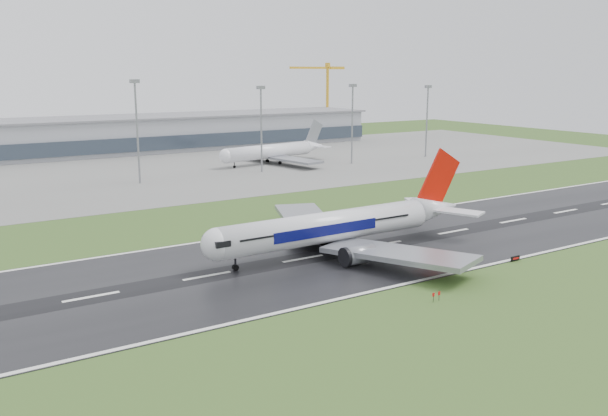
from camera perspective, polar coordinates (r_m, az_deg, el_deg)
ground at (r=133.57m, az=7.23°, el=-3.27°), size 520.00×520.00×0.00m
runway at (r=133.55m, az=7.23°, el=-3.25°), size 400.00×45.00×0.10m
apron at (r=241.48m, az=-11.85°, el=3.50°), size 400.00×130.00×0.08m
terminal at (r=297.27m, az=-15.97°, el=6.33°), size 240.00×36.00×15.00m
main_airliner at (r=125.91m, az=3.70°, el=0.16°), size 62.13×59.24×18.16m
parked_airliner at (r=249.35m, az=-2.85°, el=5.81°), size 60.54×57.61×15.44m
tower_crane at (r=361.92m, az=2.12°, el=9.77°), size 40.53×9.36×40.57m
runway_sign at (r=127.30m, az=18.49°, el=-4.35°), size 2.31×0.54×1.04m
floodmast_2 at (r=209.71m, az=-14.78°, el=6.46°), size 0.64×0.64×31.87m
floodmast_3 at (r=227.11m, az=-3.87°, el=6.92°), size 0.64×0.64×29.37m
floodmast_4 at (r=248.44m, az=4.36°, el=7.39°), size 0.64×0.64×29.63m
floodmast_5 at (r=273.22m, az=11.00°, el=7.54°), size 0.64×0.64×28.76m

